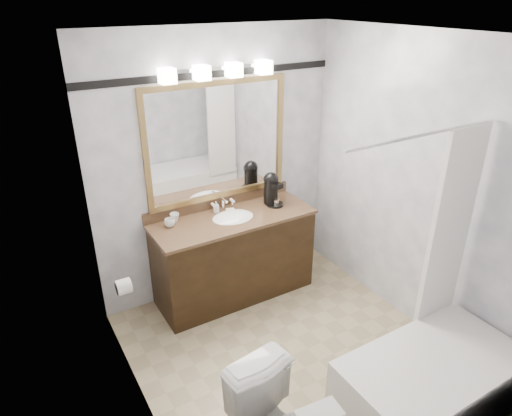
# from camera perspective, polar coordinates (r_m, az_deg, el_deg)

# --- Properties ---
(room) EXTENTS (2.42, 2.62, 2.52)m
(room) POSITION_cam_1_polar(r_m,az_deg,el_deg) (3.27, 5.40, -1.72)
(room) COLOR tan
(room) RESTS_ON ground
(vanity) EXTENTS (1.53, 0.58, 0.97)m
(vanity) POSITION_cam_1_polar(r_m,az_deg,el_deg) (4.42, -2.79, -5.86)
(vanity) COLOR black
(vanity) RESTS_ON ground
(mirror) EXTENTS (1.40, 0.04, 1.10)m
(mirror) POSITION_cam_1_polar(r_m,az_deg,el_deg) (4.20, -4.84, 8.25)
(mirror) COLOR #A4834A
(mirror) RESTS_ON room
(vanity_light_bar) EXTENTS (1.02, 0.14, 0.12)m
(vanity_light_bar) POSITION_cam_1_polar(r_m,az_deg,el_deg) (4.01, -4.82, 16.73)
(vanity_light_bar) COLOR silver
(vanity_light_bar) RESTS_ON room
(accent_stripe) EXTENTS (2.40, 0.01, 0.06)m
(accent_stripe) POSITION_cam_1_polar(r_m,az_deg,el_deg) (4.07, -5.23, 16.38)
(accent_stripe) COLOR black
(accent_stripe) RESTS_ON room
(bathtub) EXTENTS (1.30, 0.75, 1.96)m
(bathtub) POSITION_cam_1_polar(r_m,az_deg,el_deg) (3.66, 21.05, -18.87)
(bathtub) COLOR white
(bathtub) RESTS_ON ground
(tp_roll) EXTENTS (0.11, 0.12, 0.12)m
(tp_roll) POSITION_cam_1_polar(r_m,az_deg,el_deg) (3.67, -16.23, -9.41)
(tp_roll) COLOR white
(tp_roll) RESTS_ON room
(coffee_maker) EXTENTS (0.17, 0.21, 0.33)m
(coffee_maker) POSITION_cam_1_polar(r_m,az_deg,el_deg) (4.41, 1.95, 2.52)
(coffee_maker) COLOR black
(coffee_maker) RESTS_ON vanity
(cup_left) EXTENTS (0.12, 0.12, 0.07)m
(cup_left) POSITION_cam_1_polar(r_m,az_deg,el_deg) (4.10, -10.73, -1.81)
(cup_left) COLOR white
(cup_left) RESTS_ON vanity
(cup_right) EXTENTS (0.10, 0.10, 0.08)m
(cup_right) POSITION_cam_1_polar(r_m,az_deg,el_deg) (4.18, -10.14, -1.18)
(cup_right) COLOR white
(cup_right) RESTS_ON vanity
(soap_bottle_a) EXTENTS (0.06, 0.06, 0.10)m
(soap_bottle_a) POSITION_cam_1_polar(r_m,az_deg,el_deg) (4.30, -5.01, 0.14)
(soap_bottle_a) COLOR white
(soap_bottle_a) RESTS_ON vanity
(soap_bar) EXTENTS (0.09, 0.07, 0.02)m
(soap_bar) POSITION_cam_1_polar(r_m,az_deg,el_deg) (4.32, -3.25, -0.27)
(soap_bar) COLOR beige
(soap_bar) RESTS_ON vanity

